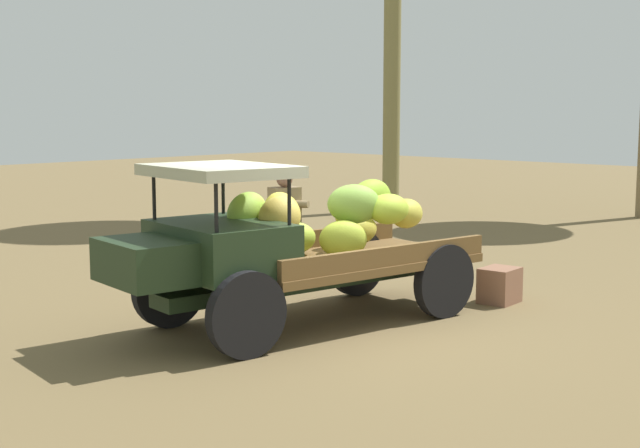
{
  "coord_description": "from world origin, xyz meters",
  "views": [
    {
      "loc": [
        7.1,
        6.7,
        2.47
      ],
      "look_at": [
        -0.28,
        -0.17,
        1.14
      ],
      "focal_mm": 49.19,
      "sensor_mm": 36.0,
      "label": 1
    }
  ],
  "objects_px": {
    "truck": "(285,244)",
    "farmer": "(285,220)",
    "loose_banana_bunch": "(239,274)",
    "wooden_crate": "(500,285)"
  },
  "relations": [
    {
      "from": "truck",
      "to": "farmer",
      "type": "bearing_deg",
      "value": -125.67
    },
    {
      "from": "loose_banana_bunch",
      "to": "wooden_crate",
      "type": "bearing_deg",
      "value": 116.98
    },
    {
      "from": "truck",
      "to": "farmer",
      "type": "height_order",
      "value": "truck"
    },
    {
      "from": "farmer",
      "to": "wooden_crate",
      "type": "distance_m",
      "value": 2.97
    },
    {
      "from": "truck",
      "to": "farmer",
      "type": "relative_size",
      "value": 2.7
    },
    {
      "from": "truck",
      "to": "wooden_crate",
      "type": "xyz_separation_m",
      "value": [
        -2.73,
        1.14,
        -0.73
      ]
    },
    {
      "from": "farmer",
      "to": "loose_banana_bunch",
      "type": "relative_size",
      "value": 3.06
    },
    {
      "from": "farmer",
      "to": "loose_banana_bunch",
      "type": "xyz_separation_m",
      "value": [
        0.28,
        -0.63,
        -0.78
      ]
    },
    {
      "from": "wooden_crate",
      "to": "loose_banana_bunch",
      "type": "height_order",
      "value": "wooden_crate"
    },
    {
      "from": "truck",
      "to": "loose_banana_bunch",
      "type": "xyz_separation_m",
      "value": [
        -1.11,
        -2.04,
        -0.77
      ]
    }
  ]
}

